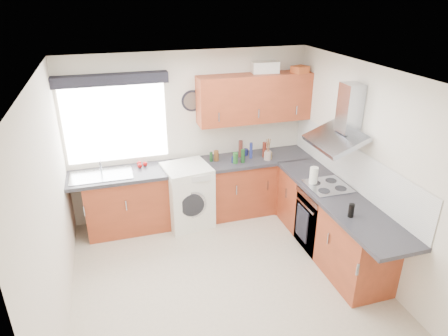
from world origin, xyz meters
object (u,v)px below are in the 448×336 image
object	(u,v)px
upper_cabinets	(254,98)
washing_machine	(188,195)
oven	(324,218)
extractor_hood	(342,123)

from	to	relation	value
upper_cabinets	washing_machine	world-z (taller)	upper_cabinets
oven	washing_machine	size ratio (longest dim) A/B	0.91
oven	washing_machine	xyz separation A→B (m)	(-1.65, 1.10, 0.04)
oven	extractor_hood	size ratio (longest dim) A/B	1.09
extractor_hood	upper_cabinets	bearing A→B (deg)	116.13
extractor_hood	upper_cabinets	distance (m)	1.48
oven	upper_cabinets	xyz separation A→B (m)	(-0.55, 1.32, 1.38)
washing_machine	upper_cabinets	bearing A→B (deg)	3.17
oven	upper_cabinets	size ratio (longest dim) A/B	0.50
extractor_hood	upper_cabinets	world-z (taller)	upper_cabinets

